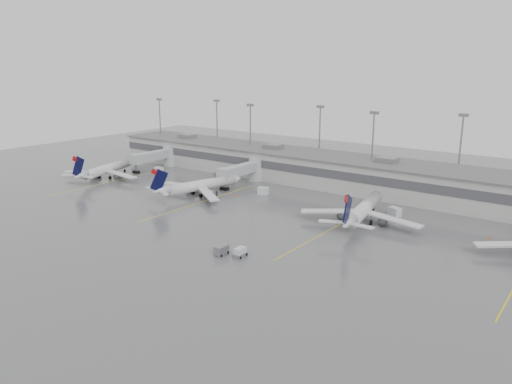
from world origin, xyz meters
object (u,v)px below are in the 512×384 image
Objects in this scene: jet_mid_right at (363,210)px; baggage_tug at (240,253)px; jet_far_left at (105,169)px; jet_mid_left at (198,185)px.

jet_mid_right is 31.39m from baggage_tug.
jet_far_left reaches higher than baggage_tug.
jet_far_left is at bearing -162.62° from jet_mid_left.
jet_far_left is 77.89m from jet_mid_right.
jet_mid_right is at bearing 71.56° from baggage_tug.
jet_mid_left is 42.48m from baggage_tug.
baggage_tug is (68.67, -23.85, -2.11)m from jet_far_left.
baggage_tug is at bearing -116.86° from jet_mid_right.
jet_far_left is 10.31× the size of baggage_tug.
baggage_tug is (33.75, -25.72, -2.07)m from jet_mid_left.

